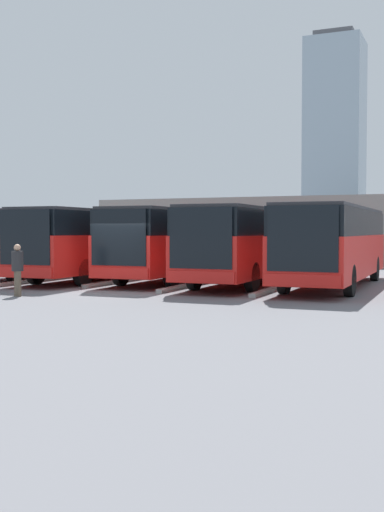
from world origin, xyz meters
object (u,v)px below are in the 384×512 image
bus_0 (335,242)px  bus_4 (43,240)px  pedestrian (18,268)px  bus_3 (104,241)px  bus_1 (252,242)px  bus_2 (181,241)px

bus_0 → bus_4: (14.05, -0.14, 0.00)m
pedestrian → bus_3: bearing=139.7°
bus_3 → pedestrian: size_ratio=6.63×
bus_1 → pedestrian: bearing=54.0°
bus_2 → bus_1: bearing=169.1°
bus_2 → bus_4: 7.06m
bus_4 → pedestrian: bus_4 is taller
bus_0 → bus_1: bearing=-3.5°
bus_0 → bus_1: 3.52m
bus_0 → bus_3: bearing=-0.1°
bus_2 → bus_4: same height
bus_4 → bus_1: bearing=179.6°
bus_0 → pedestrian: 12.21m
pedestrian → bus_2: bearing=116.0°
bus_0 → pedestrian: (9.26, 7.91, -0.81)m
bus_1 → bus_2: bearing=-10.9°
bus_4 → bus_2: bearing=-175.1°
bus_1 → pedestrian: (5.75, 8.08, -0.81)m
bus_2 → bus_4: size_ratio=1.00×
bus_0 → bus_1: (3.51, -0.18, 0.00)m
pedestrian → bus_1: bearing=95.0°
bus_1 → bus_2: same height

